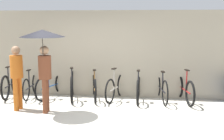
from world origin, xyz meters
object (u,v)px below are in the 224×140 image
at_px(parked_bicycle_8, 184,89).
at_px(pedestrian_leading, 17,73).
at_px(parked_bicycle_2, 52,85).
at_px(parked_bicycle_4, 94,87).
at_px(parked_bicycle_5, 116,87).
at_px(parked_bicycle_6, 138,88).
at_px(pedestrian_center, 43,46).
at_px(parked_bicycle_7, 161,88).
at_px(parked_bicycle_3, 72,85).
at_px(parked_bicycle_0, 11,84).
at_px(parked_bicycle_1, 31,85).

xyz_separation_m(parked_bicycle_8, pedestrian_leading, (-4.36, -1.38, 0.60)).
height_order(parked_bicycle_2, parked_bicycle_4, parked_bicycle_2).
bearing_deg(pedestrian_leading, parked_bicycle_5, -142.63).
bearing_deg(parked_bicycle_6, parked_bicycle_5, 90.55).
bearing_deg(parked_bicycle_5, parked_bicycle_6, -74.91).
relative_size(parked_bicycle_6, pedestrian_center, 0.83).
relative_size(parked_bicycle_4, parked_bicycle_6, 0.98).
bearing_deg(parked_bicycle_7, parked_bicycle_2, 79.47).
xyz_separation_m(parked_bicycle_3, parked_bicycle_6, (1.95, 0.08, -0.03)).
height_order(parked_bicycle_0, parked_bicycle_1, parked_bicycle_0).
xyz_separation_m(parked_bicycle_0, parked_bicycle_4, (2.60, 0.00, -0.01)).
bearing_deg(parked_bicycle_6, parked_bicycle_8, -90.83).
bearing_deg(parked_bicycle_5, parked_bicycle_0, 103.73).
distance_m(parked_bicycle_2, pedestrian_center, 2.12).
bearing_deg(parked_bicycle_3, parked_bicycle_7, -101.09).
bearing_deg(parked_bicycle_8, parked_bicycle_1, 77.34).
height_order(parked_bicycle_4, parked_bicycle_7, parked_bicycle_7).
height_order(parked_bicycle_2, parked_bicycle_6, parked_bicycle_2).
height_order(parked_bicycle_0, parked_bicycle_2, parked_bicycle_0).
relative_size(parked_bicycle_0, parked_bicycle_7, 0.98).
bearing_deg(parked_bicycle_1, parked_bicycle_6, -95.24).
bearing_deg(parked_bicycle_4, parked_bicycle_1, 75.99).
xyz_separation_m(parked_bicycle_5, pedestrian_center, (-1.60, -1.58, 1.30)).
relative_size(parked_bicycle_0, parked_bicycle_3, 0.97).
bearing_deg(parked_bicycle_8, pedestrian_center, 101.51).
bearing_deg(parked_bicycle_0, parked_bicycle_8, -97.92).
xyz_separation_m(parked_bicycle_0, pedestrian_leading, (0.85, -1.36, 0.59)).
distance_m(parked_bicycle_3, pedestrian_leading, 1.80).
height_order(parked_bicycle_1, parked_bicycle_4, parked_bicycle_1).
xyz_separation_m(parked_bicycle_2, parked_bicycle_8, (3.90, -0.04, 0.00)).
bearing_deg(parked_bicycle_8, parked_bicycle_3, 78.72).
xyz_separation_m(parked_bicycle_7, pedestrian_center, (-2.90, -1.62, 1.30)).
distance_m(parked_bicycle_3, pedestrian_center, 2.00).
relative_size(parked_bicycle_4, parked_bicycle_8, 1.01).
relative_size(parked_bicycle_0, parked_bicycle_2, 0.97).
bearing_deg(parked_bicycle_5, parked_bicycle_1, 103.36).
bearing_deg(parked_bicycle_3, pedestrian_center, 155.57).
height_order(parked_bicycle_6, parked_bicycle_7, parked_bicycle_7).
relative_size(parked_bicycle_6, parked_bicycle_7, 0.99).
bearing_deg(parked_bicycle_5, pedestrian_center, 148.29).
distance_m(parked_bicycle_1, parked_bicycle_4, 1.95).
distance_m(parked_bicycle_1, parked_bicycle_3, 1.30).
xyz_separation_m(parked_bicycle_2, parked_bicycle_7, (3.25, -0.01, 0.01)).
bearing_deg(parked_bicycle_5, parked_bicycle_2, 102.15).
height_order(parked_bicycle_4, pedestrian_center, pedestrian_center).
distance_m(parked_bicycle_0, parked_bicycle_3, 1.95).
bearing_deg(parked_bicycle_8, parked_bicycle_4, 77.63).
distance_m(parked_bicycle_6, parked_bicycle_8, 1.30).
xyz_separation_m(parked_bicycle_3, parked_bicycle_7, (2.60, 0.10, -0.02)).
xyz_separation_m(parked_bicycle_0, pedestrian_center, (1.65, -1.57, 1.30)).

